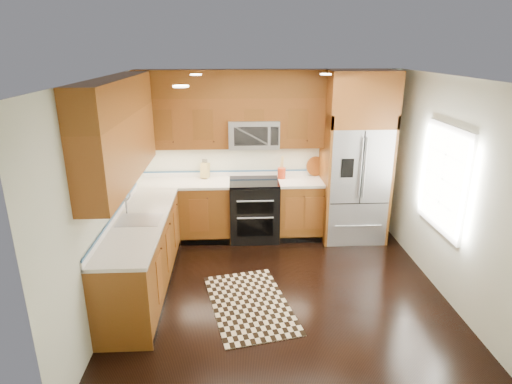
{
  "coord_description": "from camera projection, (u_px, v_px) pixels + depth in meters",
  "views": [
    {
      "loc": [
        -0.54,
        -4.62,
        2.92
      ],
      "look_at": [
        -0.28,
        0.6,
        1.13
      ],
      "focal_mm": 30.0,
      "sensor_mm": 36.0,
      "label": 1
    }
  ],
  "objects": [
    {
      "name": "ground",
      "position": [
        281.0,
        293.0,
        5.33
      ],
      "size": [
        4.0,
        4.0,
        0.0
      ],
      "primitive_type": "plane",
      "color": "black",
      "rests_on": "ground"
    },
    {
      "name": "wall_back",
      "position": [
        269.0,
        153.0,
        6.8
      ],
      "size": [
        4.0,
        0.02,
        2.6
      ],
      "primitive_type": "cube",
      "color": "silver",
      "rests_on": "ground"
    },
    {
      "name": "wall_left",
      "position": [
        106.0,
        198.0,
        4.82
      ],
      "size": [
        0.02,
        4.0,
        2.6
      ],
      "primitive_type": "cube",
      "color": "silver",
      "rests_on": "ground"
    },
    {
      "name": "wall_right",
      "position": [
        452.0,
        192.0,
        5.01
      ],
      "size": [
        0.02,
        4.0,
        2.6
      ],
      "primitive_type": "cube",
      "color": "silver",
      "rests_on": "ground"
    },
    {
      "name": "window",
      "position": [
        444.0,
        179.0,
        5.16
      ],
      "size": [
        0.04,
        1.1,
        1.3
      ],
      "color": "white",
      "rests_on": "ground"
    },
    {
      "name": "base_cabinets",
      "position": [
        187.0,
        232.0,
        5.98
      ],
      "size": [
        2.85,
        3.0,
        0.9
      ],
      "color": "brown",
      "rests_on": "ground"
    },
    {
      "name": "countertop",
      "position": [
        196.0,
        198.0,
        5.94
      ],
      "size": [
        2.86,
        3.01,
        0.04
      ],
      "color": "silver",
      "rests_on": "base_cabinets"
    },
    {
      "name": "upper_cabinets",
      "position": [
        188.0,
        117.0,
        5.65
      ],
      "size": [
        2.85,
        3.0,
        1.15
      ],
      "color": "brown",
      "rests_on": "ground"
    },
    {
      "name": "range",
      "position": [
        254.0,
        210.0,
        6.75
      ],
      "size": [
        0.76,
        0.67,
        0.95
      ],
      "color": "black",
      "rests_on": "ground"
    },
    {
      "name": "microwave",
      "position": [
        254.0,
        134.0,
        6.48
      ],
      "size": [
        0.76,
        0.4,
        0.42
      ],
      "color": "#B2B2B7",
      "rests_on": "ground"
    },
    {
      "name": "refrigerator",
      "position": [
        356.0,
        158.0,
        6.51
      ],
      "size": [
        0.98,
        0.75,
        2.6
      ],
      "color": "#B2B2B7",
      "rests_on": "ground"
    },
    {
      "name": "sink_faucet",
      "position": [
        137.0,
        215.0,
        5.14
      ],
      "size": [
        0.54,
        0.44,
        0.37
      ],
      "color": "#B2B2B7",
      "rests_on": "countertop"
    },
    {
      "name": "rug",
      "position": [
        250.0,
        304.0,
        5.1
      ],
      "size": [
        1.17,
        1.62,
        0.01
      ],
      "primitive_type": "cube",
      "rotation": [
        0.0,
        0.0,
        0.21
      ],
      "color": "black",
      "rests_on": "ground"
    },
    {
      "name": "knife_block",
      "position": [
        205.0,
        170.0,
        6.75
      ],
      "size": [
        0.14,
        0.17,
        0.3
      ],
      "color": "tan",
      "rests_on": "countertop"
    },
    {
      "name": "utensil_crock",
      "position": [
        282.0,
        171.0,
        6.71
      ],
      "size": [
        0.14,
        0.14,
        0.36
      ],
      "color": "#AC3115",
      "rests_on": "countertop"
    },
    {
      "name": "cutting_board",
      "position": [
        315.0,
        175.0,
        6.9
      ],
      "size": [
        0.38,
        0.38,
        0.02
      ],
      "primitive_type": "cylinder",
      "rotation": [
        0.0,
        0.0,
        0.24
      ],
      "color": "brown",
      "rests_on": "countertop"
    }
  ]
}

